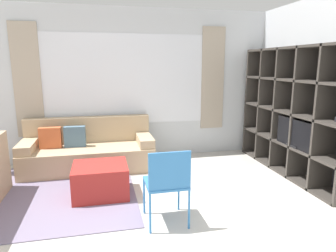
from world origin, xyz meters
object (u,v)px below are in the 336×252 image
(shelving_unit, at_px, (295,113))
(couch_main, at_px, (88,151))
(folding_chair, at_px, (167,180))
(ottoman, at_px, (101,180))

(shelving_unit, relative_size, couch_main, 1.16)
(couch_main, distance_m, folding_chair, 2.28)
(couch_main, bearing_deg, folding_chair, -66.79)
(shelving_unit, bearing_deg, folding_chair, -153.53)
(shelving_unit, xyz_separation_m, couch_main, (-3.20, 0.94, -0.69))
(ottoman, height_order, folding_chair, folding_chair)
(folding_chair, bearing_deg, shelving_unit, -153.53)
(shelving_unit, xyz_separation_m, folding_chair, (-2.30, -1.15, -0.47))
(couch_main, xyz_separation_m, ottoman, (0.19, -1.16, -0.08))
(ottoman, bearing_deg, couch_main, 99.42)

